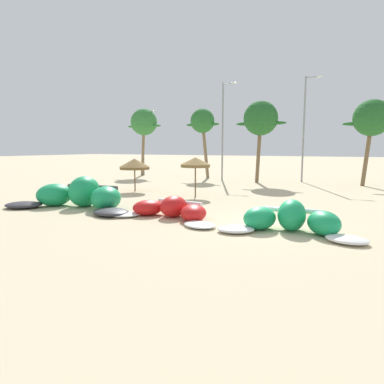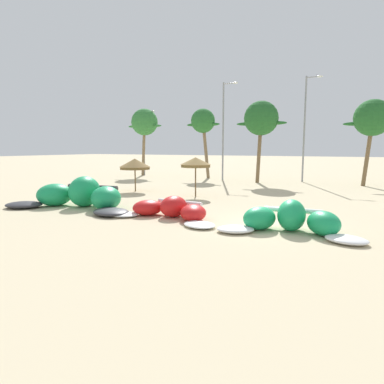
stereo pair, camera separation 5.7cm
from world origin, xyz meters
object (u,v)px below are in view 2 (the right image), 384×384
at_px(palm_left_of_gap, 261,119).
at_px(lamppost_east_center, 306,125).
at_px(kite_left_of_center, 290,220).
at_px(palm_left, 203,122).
at_px(kite_far_left, 80,196).
at_px(lamppost_west, 145,139).
at_px(palm_leftmost, 144,123).
at_px(beach_umbrella_middle, 196,162).
at_px(beach_umbrella_near_van, 135,164).
at_px(palm_center_left, 373,119).
at_px(lamppost_west_center, 224,127).
at_px(kite_left, 170,210).

relative_size(palm_left_of_gap, lamppost_east_center, 0.76).
bearing_deg(kite_left_of_center, palm_left, 123.04).
bearing_deg(kite_left_of_center, kite_far_left, 178.05).
bearing_deg(lamppost_west, palm_left_of_gap, -9.26).
bearing_deg(palm_leftmost, beach_umbrella_middle, -45.08).
bearing_deg(kite_far_left, beach_umbrella_near_van, 101.78).
height_order(palm_left_of_gap, palm_center_left, palm_left_of_gap).
bearing_deg(palm_leftmost, kite_left_of_center, -44.36).
relative_size(palm_center_left, lamppost_west_center, 0.75).
bearing_deg(palm_center_left, palm_leftmost, 177.74).
distance_m(beach_umbrella_near_van, palm_left_of_gap, 13.96).
distance_m(kite_left_of_center, palm_left_of_gap, 21.27).
bearing_deg(palm_left, kite_left_of_center, -56.96).
bearing_deg(palm_left_of_gap, lamppost_west_center, 167.39).
height_order(kite_far_left, lamppost_east_center, lamppost_east_center).
xyz_separation_m(kite_left_of_center, beach_umbrella_near_van, (-13.83, 8.08, 1.70)).
distance_m(lamppost_west, lamppost_east_center, 19.52).
bearing_deg(beach_umbrella_near_van, lamppost_west_center, 76.78).
height_order(kite_left_of_center, lamppost_east_center, lamppost_east_center).
distance_m(kite_left_of_center, lamppost_west, 31.53).
bearing_deg(kite_left_of_center, beach_umbrella_near_van, 149.70).
distance_m(palm_leftmost, lamppost_west, 2.01).
relative_size(kite_far_left, palm_left_of_gap, 1.06).
bearing_deg(lamppost_west_center, palm_leftmost, 172.60).
bearing_deg(palm_center_left, lamppost_west_center, -178.11).
relative_size(kite_far_left, lamppost_west, 1.05).
relative_size(beach_umbrella_near_van, palm_leftmost, 0.32).
height_order(lamppost_west, lamppost_west_center, lamppost_west_center).
relative_size(palm_center_left, lamppost_east_center, 0.74).
distance_m(palm_leftmost, lamppost_west_center, 11.43).
bearing_deg(kite_left, lamppost_east_center, 81.80).
height_order(kite_left, palm_leftmost, palm_leftmost).
height_order(beach_umbrella_middle, lamppost_west_center, lamppost_west_center).
bearing_deg(beach_umbrella_middle, lamppost_east_center, 69.93).
xyz_separation_m(kite_far_left, lamppost_east_center, (9.39, 21.76, 5.15)).
distance_m(kite_far_left, beach_umbrella_near_van, 7.98).
distance_m(beach_umbrella_middle, lamppost_west, 20.22).
xyz_separation_m(kite_left_of_center, palm_center_left, (3.14, 20.76, 5.60)).
xyz_separation_m(kite_left, lamppost_west, (-16.32, 21.62, 4.20)).
bearing_deg(beach_umbrella_near_van, palm_center_left, 36.77).
xyz_separation_m(lamppost_west, lamppost_west_center, (11.36, -1.59, 1.11)).
distance_m(beach_umbrella_middle, palm_leftmost, 20.39).
bearing_deg(beach_umbrella_near_van, beach_umbrella_middle, -4.60).
relative_size(beach_umbrella_near_van, palm_left_of_gap, 0.33).
relative_size(kite_left, palm_center_left, 0.83).
bearing_deg(kite_far_left, lamppost_east_center, 66.66).
relative_size(kite_left_of_center, lamppost_west, 0.75).
distance_m(kite_far_left, palm_left_of_gap, 20.51).
bearing_deg(kite_left, beach_umbrella_middle, 106.36).
bearing_deg(kite_left, palm_center_left, 65.98).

